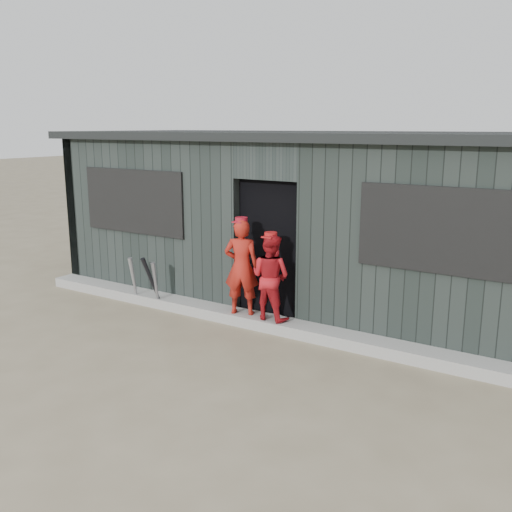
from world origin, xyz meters
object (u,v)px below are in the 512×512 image
Objects in this scene: player_red_left at (242,267)px; bat_right at (152,283)px; bat_left at (134,281)px; dugout at (314,218)px; player_red_right at (271,277)px; player_grey_back at (287,274)px; bat_mid at (156,285)px.

bat_right is at bearing -13.16° from player_red_left.
bat_right is (0.43, -0.05, 0.04)m from bat_left.
dugout reaches higher than bat_right.
player_red_right is (1.93, 0.22, 0.32)m from bat_right.
bat_left is at bearing 173.82° from bat_right.
player_red_right is at bearing 4.12° from bat_left.
bat_right is at bearing -132.11° from dugout.
bat_mid is at bearing 8.78° from player_grey_back.
player_red_right reaches higher than bat_right.
dugout is at bearing 47.89° from bat_right.
bat_left is at bearing -16.21° from player_red_left.
bat_right reaches higher than bat_mid.
player_red_left is 0.46m from player_red_right.
player_red_left is at bearing 6.24° from bat_mid.
player_grey_back is 1.30m from dugout.
bat_left is 0.64× the size of player_red_right.
bat_mid is 0.55× the size of player_red_left.
player_grey_back reaches higher than bat_right.
bat_mid is at bearing -14.36° from player_red_left.
player_red_right is at bearing 6.40° from bat_right.
bat_left is 2.39m from player_red_right.
player_grey_back is at bearing 22.01° from bat_mid.
player_red_right is (1.90, 0.18, 0.36)m from bat_mid.
bat_left is 2.42m from player_grey_back.
bat_mid is at bearing -132.09° from dugout.
player_red_left reaches higher than player_grey_back.
bat_mid is 0.63× the size of player_red_right.
player_grey_back is (1.83, 0.74, 0.27)m from bat_mid.
bat_right is 0.67× the size of player_grey_back.
dugout is at bearing -95.71° from player_grey_back.
player_red_right is 0.91× the size of player_grey_back.
bat_mid is (0.46, -0.01, -0.01)m from bat_left.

